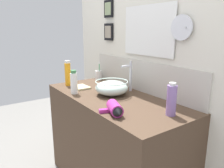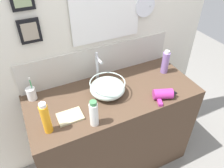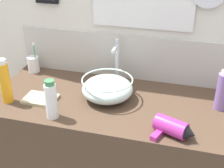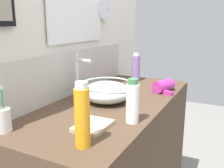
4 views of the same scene
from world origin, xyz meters
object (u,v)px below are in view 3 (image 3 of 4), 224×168
(spray_bottle, at_px, (5,82))
(soap_dispenser, at_px, (51,100))
(toothbrush_cup, at_px, (34,64))
(glass_bowl_sink, at_px, (107,88))
(hand_towel, at_px, (40,99))
(faucet, at_px, (117,59))
(hair_drier, at_px, (173,128))
(lotion_bottle, at_px, (222,91))

(spray_bottle, bearing_deg, soap_dispenser, -14.02)
(toothbrush_cup, relative_size, spray_bottle, 0.80)
(glass_bowl_sink, bearing_deg, hand_towel, -161.41)
(toothbrush_cup, bearing_deg, spray_bottle, -83.69)
(faucet, bearing_deg, soap_dispenser, -115.81)
(soap_dispenser, relative_size, hand_towel, 1.17)
(hair_drier, relative_size, lotion_bottle, 0.95)
(lotion_bottle, bearing_deg, glass_bowl_sink, -174.48)
(glass_bowl_sink, height_order, hair_drier, glass_bowl_sink)
(faucet, xyz_separation_m, soap_dispenser, (-0.21, -0.43, -0.05))
(glass_bowl_sink, distance_m, lotion_bottle, 0.58)
(hair_drier, xyz_separation_m, soap_dispenser, (-0.58, -0.01, 0.06))
(lotion_bottle, bearing_deg, toothbrush_cup, 172.73)
(soap_dispenser, xyz_separation_m, lotion_bottle, (0.78, 0.30, 0.01))
(faucet, xyz_separation_m, hand_towel, (-0.34, -0.30, -0.14))
(glass_bowl_sink, bearing_deg, faucet, 90.00)
(toothbrush_cup, relative_size, hand_towel, 1.13)
(glass_bowl_sink, distance_m, hand_towel, 0.36)
(lotion_bottle, xyz_separation_m, hand_towel, (-0.91, -0.17, -0.09))
(soap_dispenser, distance_m, hand_towel, 0.20)
(toothbrush_cup, distance_m, soap_dispenser, 0.55)
(glass_bowl_sink, xyz_separation_m, hand_towel, (-0.34, -0.11, -0.05))
(glass_bowl_sink, distance_m, faucet, 0.21)
(hair_drier, relative_size, toothbrush_cup, 1.04)
(glass_bowl_sink, distance_m, hair_drier, 0.44)
(hair_drier, xyz_separation_m, toothbrush_cup, (-0.90, 0.43, 0.01))
(soap_dispenser, height_order, hand_towel, soap_dispenser)
(spray_bottle, relative_size, hand_towel, 1.40)
(faucet, relative_size, toothbrush_cup, 1.38)
(faucet, height_order, soap_dispenser, faucet)
(soap_dispenser, xyz_separation_m, hand_towel, (-0.13, 0.13, -0.09))
(glass_bowl_sink, xyz_separation_m, toothbrush_cup, (-0.54, 0.20, -0.01))
(faucet, height_order, toothbrush_cup, faucet)
(glass_bowl_sink, bearing_deg, lotion_bottle, 5.52)
(lotion_bottle, xyz_separation_m, spray_bottle, (-1.07, -0.22, 0.02))
(spray_bottle, xyz_separation_m, hand_towel, (0.16, 0.05, -0.11))
(spray_bottle, bearing_deg, faucet, 35.69)
(soap_dispenser, height_order, lotion_bottle, lotion_bottle)
(glass_bowl_sink, height_order, toothbrush_cup, toothbrush_cup)
(glass_bowl_sink, distance_m, soap_dispenser, 0.32)
(glass_bowl_sink, xyz_separation_m, spray_bottle, (-0.50, -0.17, 0.05))
(lotion_bottle, height_order, hand_towel, lotion_bottle)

